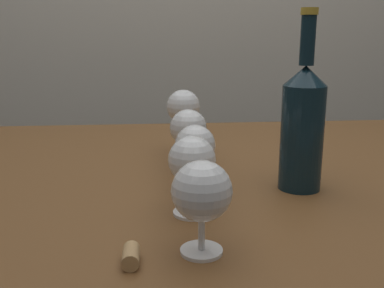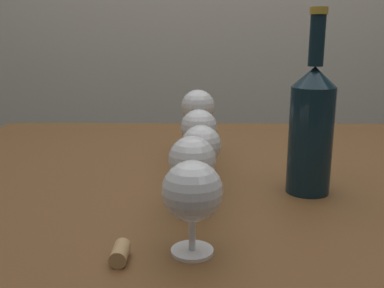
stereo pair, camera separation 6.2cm
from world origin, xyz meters
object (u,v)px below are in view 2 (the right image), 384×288
Objects in this scene: wine_glass_amber at (192,162)px; wine_glass_cabernet at (201,147)px; wine_bottle at (311,127)px; wine_glass_rose at (199,130)px; cork at (120,253)px; wine_glass_port at (192,194)px; wine_glass_chardonnay at (198,108)px.

wine_glass_cabernet is (0.02, 0.11, -0.01)m from wine_glass_amber.
wine_bottle is at bearing -1.88° from wine_glass_cabernet.
wine_glass_rose is 0.40m from cork.
wine_glass_port is 0.49m from wine_glass_chardonnay.
wine_glass_cabernet is at bearing 86.72° from wine_glass_port.
wine_glass_rose is 0.13m from wine_glass_chardonnay.
wine_glass_cabernet is 0.93× the size of wine_glass_rose.
wine_glass_chardonnay is 0.53m from cork.
wine_glass_rose is at bearing -89.36° from wine_glass_chardonnay.
cork is at bearing -139.34° from wine_bottle.
wine_glass_amber is at bearing -92.95° from wine_glass_rose.
wine_glass_amber is 0.23m from wine_glass_rose.
wine_glass_chardonnay is at bearing 90.64° from wine_glass_rose.
wine_glass_port is 0.82× the size of wine_glass_chardonnay.
wine_glass_port is 0.39× the size of wine_bottle.
wine_glass_chardonnay is 0.48× the size of wine_bottle.
cork is at bearing -101.04° from wine_glass_chardonnay.
wine_glass_rose reaches higher than wine_glass_amber.
wine_glass_chardonnay is 0.32m from wine_bottle.
wine_glass_amber is (-0.00, 0.13, 0.00)m from wine_glass_port.
wine_glass_cabernet is 0.25m from wine_glass_chardonnay.
wine_glass_chardonnay is at bearing 127.88° from wine_bottle.
wine_glass_chardonnay reaches higher than wine_glass_port.
wine_glass_cabernet is at bearing -88.87° from wine_glass_chardonnay.
wine_glass_amber is 0.98× the size of wine_glass_rose.
wine_glass_rose is 0.85× the size of wine_glass_chardonnay.
wine_glass_cabernet is 0.20m from wine_bottle.
wine_glass_chardonnay is at bearing 91.13° from wine_glass_cabernet.
wine_glass_cabernet is (0.01, 0.24, -0.00)m from wine_glass_port.
wine_glass_port is at bearing -131.56° from wine_bottle.
wine_glass_cabernet is 0.79× the size of wine_glass_chardonnay.
wine_glass_chardonnay is (-0.00, 0.13, 0.02)m from wine_glass_rose.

